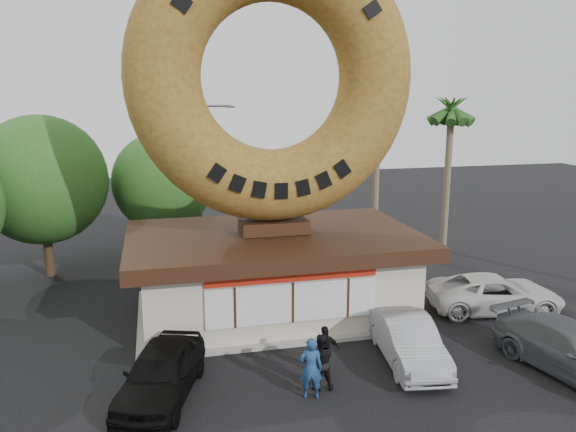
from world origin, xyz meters
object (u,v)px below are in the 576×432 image
at_px(donut_shop, 274,270).
at_px(car_white, 495,293).
at_px(car_black, 161,372).
at_px(car_grey, 574,350).
at_px(giant_donut, 273,77).
at_px(person_left, 311,368).
at_px(street_lamp, 202,170).
at_px(person_center, 320,362).
at_px(car_silver, 408,341).
at_px(person_right, 325,351).

bearing_deg(donut_shop, car_white, -12.56).
xyz_separation_m(donut_shop, car_black, (-4.50, -5.50, -1.00)).
bearing_deg(car_grey, car_white, 70.03).
relative_size(car_black, car_grey, 0.85).
relative_size(giant_donut, person_left, 5.80).
height_order(street_lamp, car_white, street_lamp).
relative_size(person_center, car_silver, 0.39).
bearing_deg(car_silver, person_right, -168.41).
relative_size(street_lamp, car_white, 1.51).
bearing_deg(car_silver, person_center, -156.11).
height_order(person_center, car_black, person_center).
height_order(car_black, car_white, car_black).
height_order(donut_shop, street_lamp, street_lamp).
distance_m(donut_shop, person_right, 5.47).
bearing_deg(car_white, giant_donut, 88.09).
bearing_deg(person_left, car_grey, -171.57).
distance_m(car_black, car_grey, 12.63).
height_order(person_left, car_black, person_left).
height_order(giant_donut, person_center, giant_donut).
xyz_separation_m(person_right, car_white, (8.18, 3.44, -0.07)).
bearing_deg(giant_donut, person_left, -92.89).
height_order(street_lamp, person_left, street_lamp).
relative_size(donut_shop, car_white, 2.12).
bearing_deg(giant_donut, car_grey, -41.45).
height_order(donut_shop, car_grey, donut_shop).
xyz_separation_m(giant_donut, car_silver, (3.35, -5.18, -8.41)).
bearing_deg(street_lamp, person_right, -81.44).
bearing_deg(street_lamp, car_grey, -59.96).
height_order(person_center, person_right, person_center).
bearing_deg(person_right, giant_donut, -88.89).
xyz_separation_m(car_black, car_silver, (7.85, 0.34, -0.03)).
bearing_deg(person_left, car_white, -140.74).
height_order(car_silver, car_white, car_silver).
bearing_deg(car_grey, giant_donut, 125.45).
bearing_deg(car_black, donut_shop, 69.21).
distance_m(person_left, car_grey, 8.37).
xyz_separation_m(donut_shop, car_white, (8.64, -1.93, -1.03)).
distance_m(person_right, car_silver, 2.90).
distance_m(person_center, car_silver, 3.43).
bearing_deg(person_right, donut_shop, -88.88).
bearing_deg(car_silver, person_left, -151.89).
xyz_separation_m(street_lamp, person_right, (2.32, -15.38, -3.67)).
relative_size(donut_shop, car_black, 2.49).
xyz_separation_m(street_lamp, car_silver, (5.21, -15.18, -3.74)).
bearing_deg(car_black, person_center, 10.70).
bearing_deg(car_silver, car_black, -170.05).
height_order(car_black, car_silver, car_black).
bearing_deg(person_center, donut_shop, -86.15).
relative_size(donut_shop, car_silver, 2.50).
bearing_deg(car_black, car_white, 33.73).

